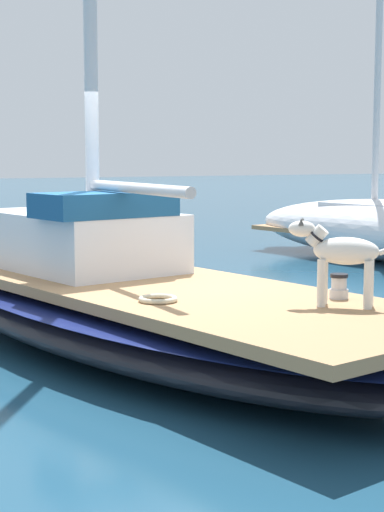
{
  "coord_description": "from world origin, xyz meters",
  "views": [
    {
      "loc": [
        -3.22,
        -7.18,
        1.86
      ],
      "look_at": [
        0.0,
        -1.0,
        1.01
      ],
      "focal_mm": 58.14,
      "sensor_mm": 36.0,
      "label": 1
    }
  ],
  "objects_px": {
    "deck_winch": "(339,287)",
    "coiled_rope": "(158,299)",
    "dog_white": "(340,254)",
    "sailboat_main": "(144,314)"
  },
  "relations": [
    {
      "from": "deck_winch",
      "to": "sailboat_main",
      "type": "bearing_deg",
      "value": 122.71
    },
    {
      "from": "sailboat_main",
      "to": "deck_winch",
      "type": "bearing_deg",
      "value": -57.29
    },
    {
      "from": "dog_white",
      "to": "deck_winch",
      "type": "relative_size",
      "value": 3.5
    },
    {
      "from": "sailboat_main",
      "to": "dog_white",
      "type": "relative_size",
      "value": 10.31
    },
    {
      "from": "dog_white",
      "to": "coiled_rope",
      "type": "height_order",
      "value": "dog_white"
    },
    {
      "from": "sailboat_main",
      "to": "coiled_rope",
      "type": "relative_size",
      "value": 23.41
    },
    {
      "from": "deck_winch",
      "to": "coiled_rope",
      "type": "distance_m",
      "value": 1.53
    },
    {
      "from": "dog_white",
      "to": "coiled_rope",
      "type": "relative_size",
      "value": 2.27
    },
    {
      "from": "dog_white",
      "to": "deck_winch",
      "type": "distance_m",
      "value": 0.49
    },
    {
      "from": "deck_winch",
      "to": "coiled_rope",
      "type": "height_order",
      "value": "deck_winch"
    }
  ]
}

